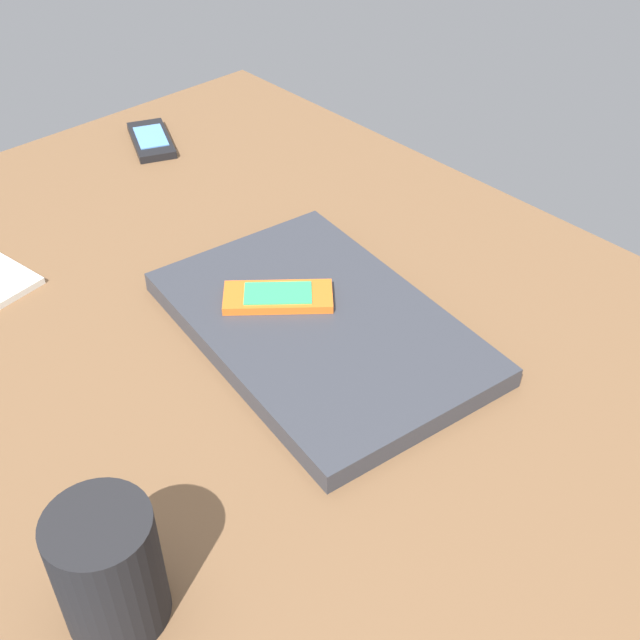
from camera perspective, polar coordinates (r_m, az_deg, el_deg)
The scene contains 5 objects.
desk_surface at distance 85.03cm, azimuth -1.51°, elevation -2.25°, with size 120.00×80.00×3.00cm, color brown.
laptop_closed at distance 84.05cm, azimuth 0.00°, elevation -0.46°, with size 35.02×22.99×2.24cm, color #33353D.
cell_phone_on_laptop at distance 85.50cm, azimuth -2.97°, elevation 1.66°, with size 11.22×11.91×1.03cm.
cell_phone_on_desk at distance 122.94cm, azimuth -11.80°, elevation 12.31°, with size 12.60×9.27×1.24cm.
pen_cup at distance 61.33cm, azimuth -14.67°, elevation -16.63°, with size 7.63×7.63×10.75cm, color black.
Camera 1 is at (48.27, -41.27, 58.04)cm, focal length 45.43 mm.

